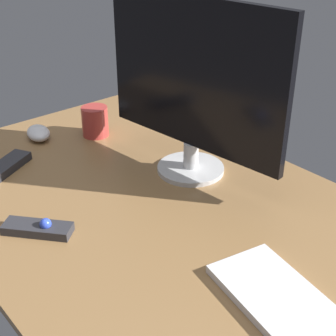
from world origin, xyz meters
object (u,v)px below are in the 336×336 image
keyboard (294,314)px  media_remote (38,228)px  tv_remote (5,167)px  monitor (193,86)px  coffee_mug (95,121)px  computer_mouse (38,133)px

keyboard → media_remote: bearing=-144.9°
keyboard → tv_remote: bearing=-157.2°
monitor → tv_remote: bearing=-136.7°
keyboard → coffee_mug: 87.32cm
tv_remote → keyboard: bearing=72.3°
tv_remote → coffee_mug: (-3.57, 31.04, 3.44)cm
computer_mouse → tv_remote: computer_mouse is taller
keyboard → coffee_mug: coffee_mug is taller
monitor → computer_mouse: bearing=-160.5°
tv_remote → monitor: bearing=111.0°
tv_remote → coffee_mug: 31.43cm
keyboard → media_remote: (-51.43, -22.48, 0.32)cm
computer_mouse → media_remote: same height
computer_mouse → coffee_mug: size_ratio=1.11×
media_remote → coffee_mug: bearing=92.7°
keyboard → monitor: bearing=168.2°
media_remote → tv_remote: media_remote is taller
computer_mouse → media_remote: (43.40, -22.36, -0.77)cm
tv_remote → computer_mouse: bearing=-171.7°
coffee_mug → keyboard: bearing=-9.7°
media_remote → coffee_mug: size_ratio=1.62×
monitor → keyboard: bearing=-30.0°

